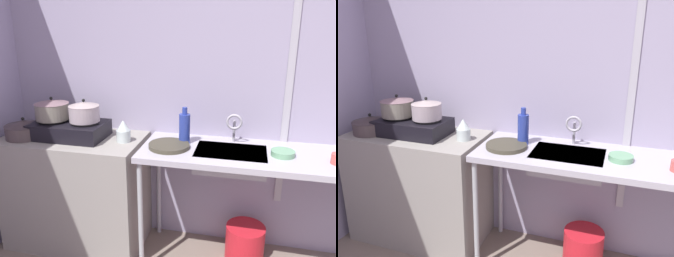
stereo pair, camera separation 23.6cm
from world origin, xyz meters
The scene contains 15 objects.
wall_back centered at (0.00, 1.90, 1.36)m, with size 4.61×0.10×2.72m, color #968DA8.
wall_metal_strip centered at (0.26, 1.84, 1.49)m, with size 0.05×0.01×2.17m, color #A7A3AD.
counter_concrete centered at (-1.29, 1.56, 0.45)m, with size 1.07×0.57×0.89m, color gray.
counter_sink centered at (0.16, 1.56, 0.83)m, with size 1.76×0.57×0.89m.
stove centered at (-1.31, 1.56, 0.96)m, with size 0.55×0.34×0.14m.
pot_on_left_burner centered at (-1.44, 1.56, 1.10)m, with size 0.25×0.25×0.17m.
pot_on_right_burner centered at (-1.18, 1.56, 1.10)m, with size 0.23×0.23×0.17m.
pot_beside_stove centered at (-1.64, 1.47, 0.96)m, with size 0.28×0.28×0.16m.
percolator centered at (-0.88, 1.56, 0.97)m, with size 0.10×0.10×0.16m.
sink_basin centered at (-0.10, 1.55, 0.83)m, with size 0.48×0.33×0.13m, color #A7A3AD.
faucet centered at (-0.10, 1.71, 1.04)m, with size 0.11×0.07×0.22m.
frying_pan centered at (-0.53, 1.52, 0.91)m, with size 0.29×0.29×0.03m, color #3E3A2C.
small_bowl_on_drainboard centered at (0.23, 1.54, 0.91)m, with size 0.15×0.15×0.04m, color #679E74.
bottle_by_sink centered at (-0.44, 1.63, 1.01)m, with size 0.08×0.08×0.27m.
bucket_on_floor centered at (0.04, 1.63, 0.14)m, with size 0.29×0.29×0.27m, color red.
Camera 1 is at (-0.02, -0.63, 1.73)m, focal length 36.15 mm.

